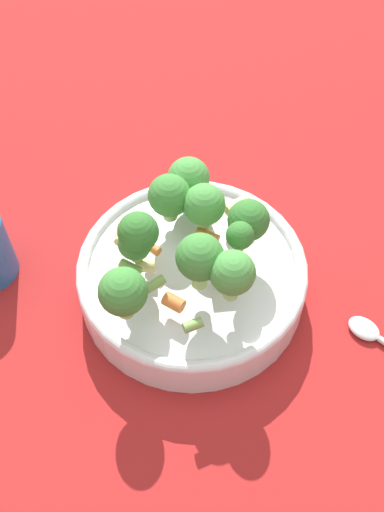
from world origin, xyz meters
TOP-DOWN VIEW (x-y plane):
  - ground_plane at (0.00, 0.00)m, footprint 3.00×3.00m
  - bowl at (0.00, 0.00)m, footprint 0.25×0.25m
  - pasta_salad at (-0.00, 0.01)m, footprint 0.18×0.21m

SIDE VIEW (x-z plane):
  - ground_plane at x=0.00m, z-range 0.00..0.00m
  - bowl at x=0.00m, z-range 0.00..0.05m
  - pasta_salad at x=0.00m, z-range 0.06..0.14m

